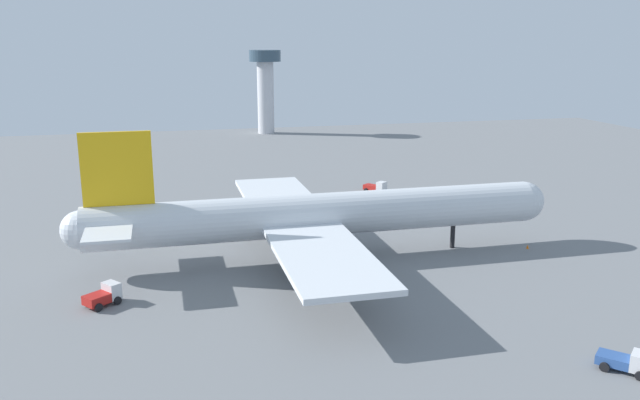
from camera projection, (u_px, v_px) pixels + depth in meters
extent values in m
plane|color=slate|center=(320.00, 258.00, 94.55)|extent=(280.39, 280.39, 0.00)
cylinder|color=silver|center=(320.00, 214.00, 92.96)|extent=(64.55, 6.06, 6.06)
sphere|color=silver|center=(524.00, 201.00, 100.46)|extent=(5.94, 5.94, 5.94)
sphere|color=silver|center=(80.00, 230.00, 85.46)|extent=(5.15, 5.15, 5.15)
cube|color=yellow|center=(117.00, 169.00, 84.75)|extent=(9.04, 0.50, 9.69)
cube|color=silver|center=(108.00, 232.00, 81.58)|extent=(5.81, 9.08, 0.36)
cube|color=silver|center=(113.00, 212.00, 90.70)|extent=(5.81, 9.08, 0.36)
cube|color=silver|center=(324.00, 256.00, 78.14)|extent=(10.97, 26.70, 0.70)
cube|color=silver|center=(279.00, 197.00, 106.72)|extent=(10.97, 26.70, 0.70)
cylinder|color=gray|center=(324.00, 257.00, 82.54)|extent=(4.85, 2.54, 2.54)
cylinder|color=gray|center=(346.00, 285.00, 73.23)|extent=(4.85, 2.54, 2.54)
cylinder|color=gray|center=(289.00, 213.00, 103.57)|extent=(4.85, 2.54, 2.54)
cylinder|color=gray|center=(278.00, 198.00, 112.88)|extent=(4.85, 2.54, 2.54)
cylinder|color=black|center=(453.00, 236.00, 98.92)|extent=(0.70, 0.70, 3.55)
cylinder|color=black|center=(303.00, 256.00, 90.23)|extent=(0.70, 0.70, 3.55)
cylinder|color=black|center=(293.00, 241.00, 96.51)|extent=(0.70, 0.70, 3.55)
cube|color=silver|center=(112.00, 290.00, 78.60)|extent=(2.48, 2.60, 1.99)
cube|color=#B21E19|center=(97.00, 299.00, 77.12)|extent=(3.47, 3.38, 1.11)
cylinder|color=black|center=(118.00, 301.00, 78.10)|extent=(0.95, 0.83, 0.98)
cylinder|color=black|center=(106.00, 296.00, 79.49)|extent=(0.95, 0.83, 0.98)
cylinder|color=black|center=(99.00, 308.00, 76.12)|extent=(0.95, 0.83, 0.98)
cylinder|color=black|center=(87.00, 303.00, 77.51)|extent=(0.95, 0.83, 0.98)
cube|color=#2D5193|center=(614.00, 359.00, 62.97)|extent=(3.61, 3.67, 0.91)
cylinder|color=black|center=(640.00, 376.00, 60.78)|extent=(0.83, 0.87, 0.93)
cylinder|color=black|center=(604.00, 367.00, 62.45)|extent=(0.83, 0.87, 0.93)
cylinder|color=black|center=(609.00, 358.00, 64.30)|extent=(0.83, 0.87, 0.93)
cube|color=silver|center=(382.00, 187.00, 133.27)|extent=(2.39, 2.33, 1.99)
cube|color=#B21E19|center=(372.00, 187.00, 134.83)|extent=(3.45, 3.71, 1.05)
cylinder|color=black|center=(378.00, 192.00, 132.83)|extent=(0.75, 0.86, 0.87)
cylinder|color=black|center=(384.00, 190.00, 134.38)|extent=(0.75, 0.86, 0.87)
cylinder|color=black|center=(366.00, 190.00, 134.62)|extent=(0.75, 0.86, 0.87)
cylinder|color=black|center=(372.00, 188.00, 136.17)|extent=(0.75, 0.86, 0.87)
cone|color=orange|center=(528.00, 247.00, 98.85)|extent=(0.43, 0.43, 0.61)
cylinder|color=silver|center=(266.00, 98.00, 214.66)|extent=(5.38, 5.38, 23.32)
cylinder|color=#334756|center=(265.00, 56.00, 211.40)|extent=(10.21, 10.21, 3.63)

